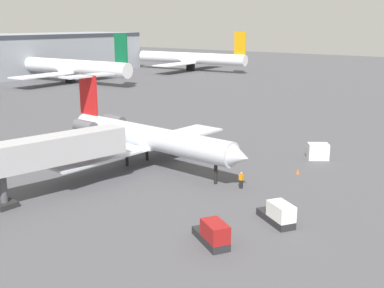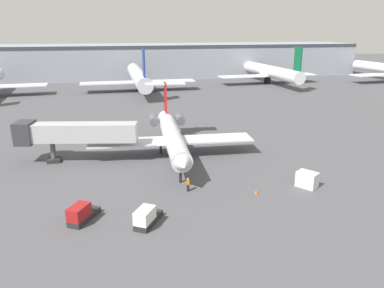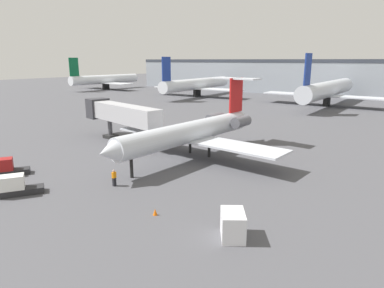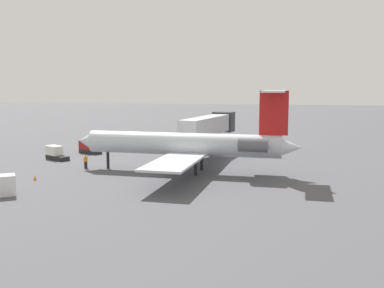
{
  "view_description": "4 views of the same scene",
  "coord_description": "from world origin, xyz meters",
  "px_view_note": "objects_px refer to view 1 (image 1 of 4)",
  "views": [
    {
      "loc": [
        -37.84,
        -35.1,
        16.01
      ],
      "look_at": [
        3.83,
        -3.07,
        2.65
      ],
      "focal_mm": 44.98,
      "sensor_mm": 36.0,
      "label": 1
    },
    {
      "loc": [
        -6.97,
        -51.49,
        18.75
      ],
      "look_at": [
        3.9,
        0.46,
        2.06
      ],
      "focal_mm": 34.78,
      "sensor_mm": 36.0,
      "label": 2
    },
    {
      "loc": [
        26.11,
        -32.29,
        12.18
      ],
      "look_at": [
        1.76,
        0.36,
        2.08
      ],
      "focal_mm": 31.74,
      "sensor_mm": 36.0,
      "label": 3
    },
    {
      "loc": [
        51.87,
        12.09,
        10.16
      ],
      "look_at": [
        3.82,
        2.64,
        3.78
      ],
      "focal_mm": 41.58,
      "sensor_mm": 36.0,
      "label": 4
    }
  ],
  "objects_px": {
    "traffic_cone_near": "(298,171)",
    "parked_airliner_east_mid": "(70,67)",
    "jet_bridge": "(29,155)",
    "ground_crew_marshaller": "(241,180)",
    "baggage_tug_lead": "(213,234)",
    "parked_airliner_east_end": "(191,58)",
    "cargo_container_uld": "(318,151)",
    "baggage_tug_trailing": "(279,214)",
    "regional_jet": "(143,136)"
  },
  "relations": [
    {
      "from": "traffic_cone_near",
      "to": "parked_airliner_east_mid",
      "type": "height_order",
      "value": "parked_airliner_east_mid"
    },
    {
      "from": "jet_bridge",
      "to": "ground_crew_marshaller",
      "type": "distance_m",
      "value": 20.19
    },
    {
      "from": "jet_bridge",
      "to": "ground_crew_marshaller",
      "type": "relative_size",
      "value": 10.25
    },
    {
      "from": "baggage_tug_lead",
      "to": "traffic_cone_near",
      "type": "height_order",
      "value": "baggage_tug_lead"
    },
    {
      "from": "parked_airliner_east_mid",
      "to": "parked_airliner_east_end",
      "type": "bearing_deg",
      "value": -6.42
    },
    {
      "from": "cargo_container_uld",
      "to": "parked_airliner_east_end",
      "type": "height_order",
      "value": "parked_airliner_east_end"
    },
    {
      "from": "parked_airliner_east_mid",
      "to": "baggage_tug_trailing",
      "type": "bearing_deg",
      "value": -119.44
    },
    {
      "from": "jet_bridge",
      "to": "traffic_cone_near",
      "type": "xyz_separation_m",
      "value": [
        22.31,
        -15.93,
        -4.08
      ]
    },
    {
      "from": "cargo_container_uld",
      "to": "parked_airliner_east_mid",
      "type": "height_order",
      "value": "parked_airliner_east_mid"
    },
    {
      "from": "traffic_cone_near",
      "to": "parked_airliner_east_mid",
      "type": "relative_size",
      "value": 0.01
    },
    {
      "from": "baggage_tug_lead",
      "to": "baggage_tug_trailing",
      "type": "bearing_deg",
      "value": -17.87
    },
    {
      "from": "jet_bridge",
      "to": "baggage_tug_trailing",
      "type": "bearing_deg",
      "value": -66.32
    },
    {
      "from": "ground_crew_marshaller",
      "to": "regional_jet",
      "type": "bearing_deg",
      "value": 89.57
    },
    {
      "from": "jet_bridge",
      "to": "baggage_tug_trailing",
      "type": "relative_size",
      "value": 4.17
    },
    {
      "from": "regional_jet",
      "to": "ground_crew_marshaller",
      "type": "xyz_separation_m",
      "value": [
        -0.1,
        -13.25,
        -2.6
      ]
    },
    {
      "from": "baggage_tug_trailing",
      "to": "traffic_cone_near",
      "type": "relative_size",
      "value": 7.55
    },
    {
      "from": "regional_jet",
      "to": "baggage_tug_lead",
      "type": "relative_size",
      "value": 6.57
    },
    {
      "from": "parked_airliner_east_mid",
      "to": "parked_airliner_east_end",
      "type": "height_order",
      "value": "parked_airliner_east_mid"
    },
    {
      "from": "jet_bridge",
      "to": "parked_airliner_east_mid",
      "type": "bearing_deg",
      "value": 49.09
    },
    {
      "from": "baggage_tug_trailing",
      "to": "parked_airliner_east_end",
      "type": "bearing_deg",
      "value": 40.84
    },
    {
      "from": "cargo_container_uld",
      "to": "parked_airliner_east_end",
      "type": "relative_size",
      "value": 0.07
    },
    {
      "from": "parked_airliner_east_mid",
      "to": "parked_airliner_east_end",
      "type": "xyz_separation_m",
      "value": [
        46.56,
        -5.24,
        -0.13
      ]
    },
    {
      "from": "ground_crew_marshaller",
      "to": "jet_bridge",
      "type": "bearing_deg",
      "value": 137.21
    },
    {
      "from": "cargo_container_uld",
      "to": "traffic_cone_near",
      "type": "bearing_deg",
      "value": -174.67
    },
    {
      "from": "regional_jet",
      "to": "baggage_tug_trailing",
      "type": "distance_m",
      "value": 21.24
    },
    {
      "from": "jet_bridge",
      "to": "cargo_container_uld",
      "type": "relative_size",
      "value": 5.98
    },
    {
      "from": "ground_crew_marshaller",
      "to": "baggage_tug_lead",
      "type": "bearing_deg",
      "value": -157.26
    },
    {
      "from": "jet_bridge",
      "to": "cargo_container_uld",
      "type": "distance_m",
      "value": 33.07
    },
    {
      "from": "baggage_tug_lead",
      "to": "cargo_container_uld",
      "type": "distance_m",
      "value": 26.66
    },
    {
      "from": "regional_jet",
      "to": "parked_airliner_east_mid",
      "type": "height_order",
      "value": "parked_airliner_east_mid"
    },
    {
      "from": "regional_jet",
      "to": "cargo_container_uld",
      "type": "relative_size",
      "value": 9.45
    },
    {
      "from": "baggage_tug_trailing",
      "to": "cargo_container_uld",
      "type": "height_order",
      "value": "cargo_container_uld"
    },
    {
      "from": "ground_crew_marshaller",
      "to": "cargo_container_uld",
      "type": "distance_m",
      "value": 14.64
    },
    {
      "from": "regional_jet",
      "to": "parked_airliner_east_end",
      "type": "bearing_deg",
      "value": 34.81
    },
    {
      "from": "ground_crew_marshaller",
      "to": "parked_airliner_east_mid",
      "type": "distance_m",
      "value": 93.15
    },
    {
      "from": "regional_jet",
      "to": "traffic_cone_near",
      "type": "xyz_separation_m",
      "value": [
        7.62,
        -15.66,
        -3.18
      ]
    },
    {
      "from": "regional_jet",
      "to": "ground_crew_marshaller",
      "type": "relative_size",
      "value": 16.19
    },
    {
      "from": "ground_crew_marshaller",
      "to": "parked_airliner_east_end",
      "type": "distance_m",
      "value": 119.01
    },
    {
      "from": "cargo_container_uld",
      "to": "parked_airliner_east_mid",
      "type": "bearing_deg",
      "value": 70.24
    },
    {
      "from": "baggage_tug_lead",
      "to": "jet_bridge",
      "type": "bearing_deg",
      "value": 98.19
    },
    {
      "from": "baggage_tug_lead",
      "to": "parked_airliner_east_mid",
      "type": "xyz_separation_m",
      "value": [
        56.47,
        86.75,
        3.43
      ]
    },
    {
      "from": "regional_jet",
      "to": "parked_airliner_east_end",
      "type": "distance_m",
      "value": 110.83
    },
    {
      "from": "baggage_tug_lead",
      "to": "parked_airliner_east_end",
      "type": "xyz_separation_m",
      "value": [
        103.03,
        81.51,
        3.29
      ]
    },
    {
      "from": "regional_jet",
      "to": "parked_airliner_east_mid",
      "type": "relative_size",
      "value": 0.66
    },
    {
      "from": "cargo_container_uld",
      "to": "ground_crew_marshaller",
      "type": "bearing_deg",
      "value": 173.02
    },
    {
      "from": "regional_jet",
      "to": "cargo_container_uld",
      "type": "xyz_separation_m",
      "value": [
        14.43,
        -15.03,
        -2.49
      ]
    },
    {
      "from": "ground_crew_marshaller",
      "to": "traffic_cone_near",
      "type": "relative_size",
      "value": 3.07
    },
    {
      "from": "regional_jet",
      "to": "baggage_tug_lead",
      "type": "height_order",
      "value": "regional_jet"
    },
    {
      "from": "baggage_tug_trailing",
      "to": "parked_airliner_east_end",
      "type": "relative_size",
      "value": 0.1
    },
    {
      "from": "jet_bridge",
      "to": "parked_airliner_east_mid",
      "type": "xyz_separation_m",
      "value": [
        59.13,
        68.24,
        -0.09
      ]
    }
  ]
}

